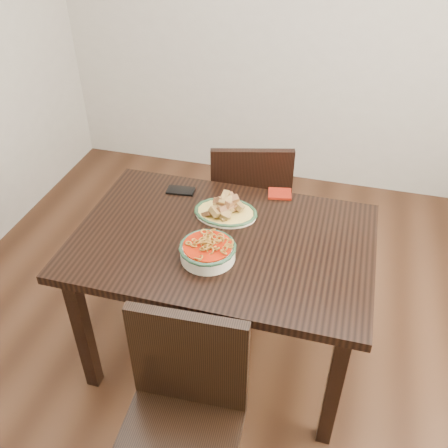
% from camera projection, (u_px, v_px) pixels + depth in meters
% --- Properties ---
extents(floor, '(3.50, 3.50, 0.00)m').
position_uv_depth(floor, '(240.00, 345.00, 2.62)').
color(floor, '#321C10').
rests_on(floor, ground).
extents(wall_back, '(3.50, 0.10, 2.60)m').
position_uv_depth(wall_back, '(309.00, 2.00, 3.18)').
color(wall_back, beige).
rests_on(wall_back, ground).
extents(dining_table, '(1.28, 0.85, 0.75)m').
position_uv_depth(dining_table, '(223.00, 254.00, 2.19)').
color(dining_table, black).
rests_on(dining_table, ground).
extents(chair_far, '(0.51, 0.51, 0.89)m').
position_uv_depth(chair_far, '(250.00, 203.00, 2.79)').
color(chair_far, black).
rests_on(chair_far, ground).
extents(chair_near, '(0.44, 0.44, 0.89)m').
position_uv_depth(chair_near, '(182.00, 414.00, 1.75)').
color(chair_near, black).
rests_on(chair_near, ground).
extents(fish_plate, '(0.28, 0.22, 0.11)m').
position_uv_depth(fish_plate, '(226.00, 207.00, 2.24)').
color(fish_plate, white).
rests_on(fish_plate, dining_table).
extents(noodle_bowl, '(0.23, 0.23, 0.08)m').
position_uv_depth(noodle_bowl, '(208.00, 250.00, 2.01)').
color(noodle_bowl, beige).
rests_on(noodle_bowl, dining_table).
extents(smartphone, '(0.14, 0.08, 0.01)m').
position_uv_depth(smartphone, '(181.00, 191.00, 2.42)').
color(smartphone, black).
rests_on(smartphone, dining_table).
extents(napkin, '(0.12, 0.11, 0.01)m').
position_uv_depth(napkin, '(280.00, 194.00, 2.40)').
color(napkin, maroon).
rests_on(napkin, dining_table).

